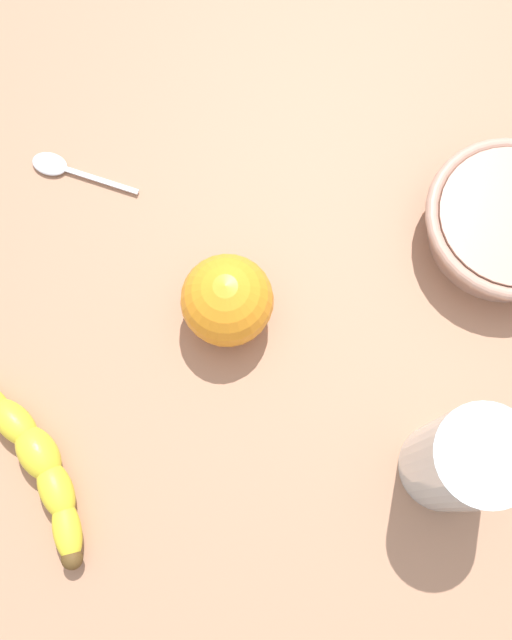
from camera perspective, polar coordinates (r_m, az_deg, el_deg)
wooden_tabletop at (r=67.53cm, az=0.88°, el=-1.60°), size 120.00×120.00×3.00cm
banana at (r=65.52cm, az=-17.50°, el=-10.46°), size 14.76×15.28×3.33cm
smoothie_glass at (r=60.22cm, az=16.15°, el=-10.84°), size 7.75×7.75×12.90cm
ceramic_bowl at (r=70.52cm, az=19.53°, el=7.31°), size 16.01×16.01×4.88cm
orange_fruit at (r=62.73cm, az=-2.33°, el=1.58°), size 8.27×8.27×8.27cm
teaspoon at (r=74.56cm, az=-15.72°, el=11.79°), size 3.08×11.29×0.80cm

